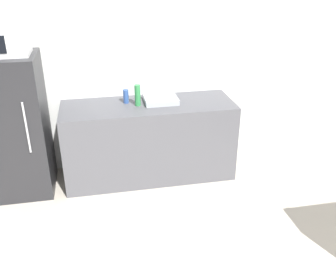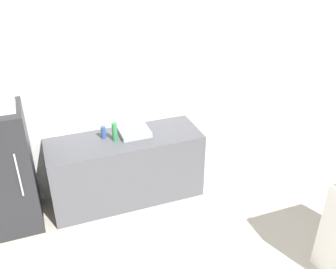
% 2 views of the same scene
% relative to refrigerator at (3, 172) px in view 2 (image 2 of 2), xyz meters
% --- Properties ---
extents(wall_back, '(8.00, 0.06, 2.60)m').
position_rel_refrigerator_xyz_m(wall_back, '(1.32, 0.39, 0.56)').
color(wall_back, silver).
rests_on(wall_back, ground_plane).
extents(refrigerator, '(0.63, 0.62, 1.47)m').
position_rel_refrigerator_xyz_m(refrigerator, '(0.00, 0.00, 0.00)').
color(refrigerator, '#232326').
rests_on(refrigerator, ground_plane).
extents(counter, '(1.87, 0.65, 0.87)m').
position_rel_refrigerator_xyz_m(counter, '(1.39, 0.03, -0.30)').
color(counter, '#4C4C51').
rests_on(counter, ground_plane).
extents(sink_basin, '(0.36, 0.33, 0.06)m').
position_rel_refrigerator_xyz_m(sink_basin, '(1.53, 0.08, 0.16)').
color(sink_basin, '#9EA3A8').
rests_on(sink_basin, counter).
extents(bottle_tall, '(0.06, 0.06, 0.23)m').
position_rel_refrigerator_xyz_m(bottle_tall, '(1.27, 0.02, 0.25)').
color(bottle_tall, '#2D7F42').
rests_on(bottle_tall, counter).
extents(bottle_short, '(0.06, 0.06, 0.15)m').
position_rel_refrigerator_xyz_m(bottle_short, '(1.16, 0.12, 0.21)').
color(bottle_short, '#2D4C8C').
rests_on(bottle_short, counter).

